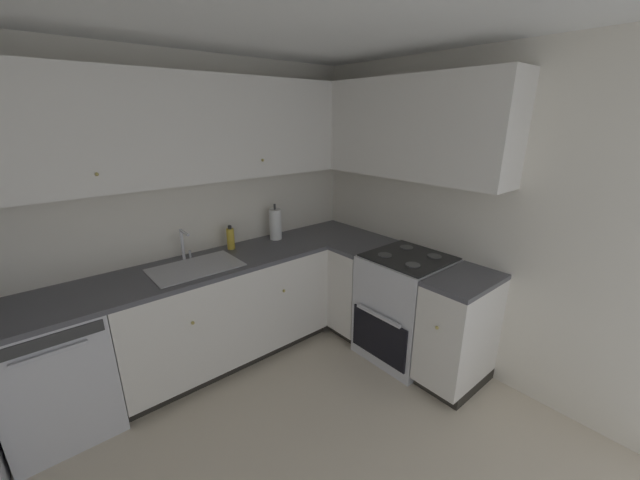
{
  "coord_description": "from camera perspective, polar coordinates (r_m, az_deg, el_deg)",
  "views": [
    {
      "loc": [
        -0.72,
        -1.36,
        1.97
      ],
      "look_at": [
        0.98,
        0.66,
        1.08
      ],
      "focal_mm": 20.63,
      "sensor_mm": 36.0,
      "label": 1
    }
  ],
  "objects": [
    {
      "name": "wall_back",
      "position": [
        3.08,
        -25.28,
        2.62
      ],
      "size": [
        3.86,
        0.05,
        2.42
      ],
      "primitive_type": "cube",
      "color": "silver",
      "rests_on": "ground_plane"
    },
    {
      "name": "wall_right",
      "position": [
        3.05,
        21.8,
        2.97
      ],
      "size": [
        0.05,
        3.12,
        2.42
      ],
      "primitive_type": "cube",
      "color": "silver",
      "rests_on": "ground_plane"
    },
    {
      "name": "dishwasher",
      "position": [
        2.99,
        -35.78,
        -16.22
      ],
      "size": [
        0.6,
        0.63,
        0.85
      ],
      "color": "silver",
      "rests_on": "ground_plane"
    },
    {
      "name": "lower_cabinets_back",
      "position": [
        3.2,
        -14.5,
        -10.64
      ],
      "size": [
        1.73,
        0.62,
        0.85
      ],
      "color": "silver",
      "rests_on": "ground_plane"
    },
    {
      "name": "countertop_back",
      "position": [
        3.01,
        -15.19,
        -3.32
      ],
      "size": [
        2.93,
        0.6,
        0.03
      ],
      "primitive_type": "cube",
      "color": "#4C4C51",
      "rests_on": "lower_cabinets_back"
    },
    {
      "name": "lower_cabinets_right",
      "position": [
        3.19,
        13.63,
        -10.67
      ],
      "size": [
        0.62,
        1.31,
        0.85
      ],
      "color": "silver",
      "rests_on": "ground_plane"
    },
    {
      "name": "countertop_right",
      "position": [
        3.0,
        14.23,
        -3.32
      ],
      "size": [
        0.6,
        1.31,
        0.03
      ],
      "color": "#4C4C51",
      "rests_on": "lower_cabinets_right"
    },
    {
      "name": "oven_range",
      "position": [
        3.22,
        13.08,
        -9.92
      ],
      "size": [
        0.68,
        0.62,
        1.04
      ],
      "color": "silver",
      "rests_on": "ground_plane"
    },
    {
      "name": "upper_cabinets_back",
      "position": [
        2.88,
        -21.16,
        15.7
      ],
      "size": [
        2.61,
        0.34,
        0.75
      ],
      "color": "silver"
    },
    {
      "name": "upper_cabinets_right",
      "position": [
        3.12,
        11.94,
        16.64
      ],
      "size": [
        0.32,
        1.86,
        0.75
      ],
      "color": "silver"
    },
    {
      "name": "sink",
      "position": [
        2.92,
        -18.62,
        -4.84
      ],
      "size": [
        0.64,
        0.4,
        0.1
      ],
      "color": "#B7B7BC",
      "rests_on": "countertop_back"
    },
    {
      "name": "faucet",
      "position": [
        3.04,
        -20.4,
        -0.33
      ],
      "size": [
        0.07,
        0.16,
        0.25
      ],
      "color": "silver",
      "rests_on": "countertop_back"
    },
    {
      "name": "soap_bottle",
      "position": [
        3.2,
        -13.7,
        0.23
      ],
      "size": [
        0.06,
        0.06,
        0.21
      ],
      "color": "gold",
      "rests_on": "countertop_back"
    },
    {
      "name": "paper_towel_roll",
      "position": [
        3.38,
        -6.94,
        2.45
      ],
      "size": [
        0.11,
        0.11,
        0.34
      ],
      "color": "white",
      "rests_on": "countertop_back"
    }
  ]
}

